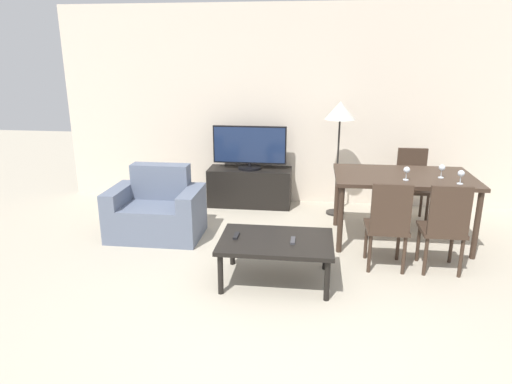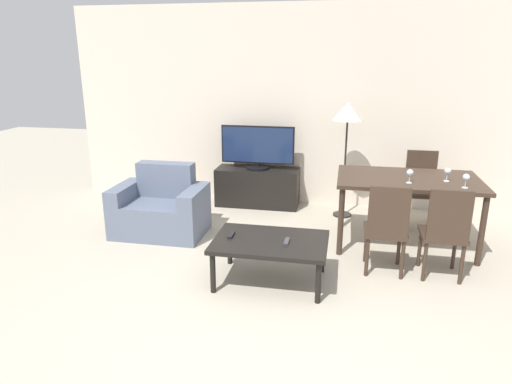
% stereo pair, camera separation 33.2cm
% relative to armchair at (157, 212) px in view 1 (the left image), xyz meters
% --- Properties ---
extents(ground_plane, '(18.00, 18.00, 0.00)m').
position_rel_armchair_xyz_m(ground_plane, '(1.64, -2.00, -0.29)').
color(ground_plane, '#B2A893').
extents(wall_back, '(6.83, 0.06, 2.70)m').
position_rel_armchair_xyz_m(wall_back, '(1.64, 1.53, 1.06)').
color(wall_back, beige).
rests_on(wall_back, ground_plane).
extents(armchair, '(1.04, 0.69, 0.81)m').
position_rel_armchair_xyz_m(armchair, '(0.00, 0.00, 0.00)').
color(armchair, slate).
rests_on(armchair, ground_plane).
extents(tv_stand, '(1.14, 0.43, 0.53)m').
position_rel_armchair_xyz_m(tv_stand, '(0.92, 1.24, -0.03)').
color(tv_stand, black).
rests_on(tv_stand, ground_plane).
extents(tv, '(1.00, 0.32, 0.59)m').
position_rel_armchair_xyz_m(tv, '(0.92, 1.24, 0.54)').
color(tv, black).
rests_on(tv, tv_stand).
extents(coffee_table, '(1.04, 0.71, 0.42)m').
position_rel_armchair_xyz_m(coffee_table, '(1.47, -0.96, 0.08)').
color(coffee_table, black).
rests_on(coffee_table, ground_plane).
extents(dining_table, '(1.50, 0.93, 0.77)m').
position_rel_armchair_xyz_m(dining_table, '(2.78, 0.19, 0.40)').
color(dining_table, '#38281E').
rests_on(dining_table, ground_plane).
extents(dining_chair_near, '(0.40, 0.40, 0.90)m').
position_rel_armchair_xyz_m(dining_chair_near, '(2.52, -0.59, 0.20)').
color(dining_chair_near, '#38281E').
rests_on(dining_chair_near, ground_plane).
extents(dining_chair_far, '(0.40, 0.40, 0.90)m').
position_rel_armchair_xyz_m(dining_chair_far, '(3.04, 0.96, 0.20)').
color(dining_chair_far, '#38281E').
rests_on(dining_chair_far, ground_plane).
extents(dining_chair_near_right, '(0.40, 0.40, 0.90)m').
position_rel_armchair_xyz_m(dining_chair_near_right, '(3.04, -0.59, 0.20)').
color(dining_chair_near_right, '#38281E').
rests_on(dining_chair_near_right, ground_plane).
extents(floor_lamp, '(0.39, 0.39, 1.48)m').
position_rel_armchair_xyz_m(floor_lamp, '(2.10, 1.03, 1.01)').
color(floor_lamp, black).
rests_on(floor_lamp, ground_plane).
extents(remote_primary, '(0.04, 0.15, 0.02)m').
position_rel_armchair_xyz_m(remote_primary, '(1.62, -0.99, 0.14)').
color(remote_primary, '#38383D').
rests_on(remote_primary, coffee_table).
extents(remote_secondary, '(0.04, 0.15, 0.02)m').
position_rel_armchair_xyz_m(remote_secondary, '(1.09, -0.93, 0.14)').
color(remote_secondary, black).
rests_on(remote_secondary, coffee_table).
extents(wine_glass_left, '(0.07, 0.07, 0.15)m').
position_rel_armchair_xyz_m(wine_glass_left, '(3.28, -0.12, 0.59)').
color(wine_glass_left, silver).
rests_on(wine_glass_left, dining_table).
extents(wine_glass_center, '(0.07, 0.07, 0.15)m').
position_rel_armchair_xyz_m(wine_glass_center, '(3.15, 0.11, 0.59)').
color(wine_glass_center, silver).
rests_on(wine_glass_center, dining_table).
extents(wine_glass_right, '(0.07, 0.07, 0.15)m').
position_rel_armchair_xyz_m(wine_glass_right, '(2.76, -0.04, 0.59)').
color(wine_glass_right, silver).
rests_on(wine_glass_right, dining_table).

